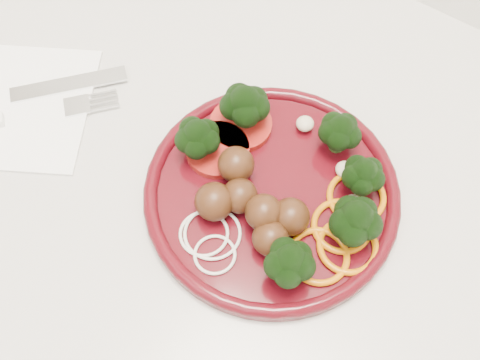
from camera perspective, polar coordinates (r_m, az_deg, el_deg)
The scene contains 3 objects.
counter at distance 1.06m, azimuth -7.59°, elevation -6.08°, with size 2.40×0.60×0.90m.
plate at distance 0.57m, azimuth 3.55°, elevation -0.84°, with size 0.25×0.25×0.06m.
napkin at distance 0.68m, azimuth -20.59°, elevation 6.63°, with size 0.16×0.16×0.00m, color white.
Camera 1 is at (0.34, 1.45, 1.42)m, focal length 45.00 mm.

